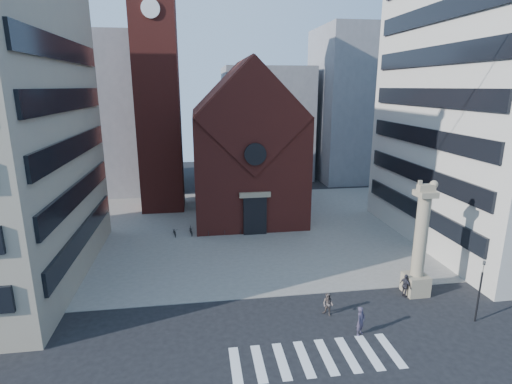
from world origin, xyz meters
TOP-DOWN VIEW (x-y plane):
  - ground at (0.00, 0.00)m, footprint 120.00×120.00m
  - piazza at (0.00, 19.00)m, footprint 46.00×30.00m
  - zebra_crossing at (0.55, -3.00)m, footprint 10.20×3.20m
  - church at (0.00, 25.04)m, footprint 12.00×16.65m
  - campanile at (-10.00, 28.00)m, footprint 5.50×5.50m
  - bg_block_left at (-20.00, 40.00)m, footprint 16.00×14.00m
  - bg_block_mid at (6.00, 45.00)m, footprint 14.00×12.00m
  - bg_block_right at (22.00, 42.00)m, footprint 16.00×14.00m
  - lion_column at (10.01, 3.00)m, footprint 1.63×1.60m
  - traffic_light at (12.00, -1.00)m, footprint 0.13×0.16m
  - pedestrian_0 at (3.93, -1.25)m, footprint 0.82×0.77m
  - pedestrian_1 at (2.64, 1.15)m, footprint 0.96×0.97m
  - pedestrian_2 at (9.00, 2.64)m, footprint 0.69×1.11m
  - scooter_0 at (-8.24, 17.58)m, footprint 0.81×1.65m
  - scooter_1 at (-6.58, 17.58)m, footprint 0.69×1.59m
  - scooter_2 at (-4.92, 17.58)m, footprint 0.81×1.65m
  - scooter_3 at (-3.26, 17.58)m, footprint 0.69×1.59m
  - scooter_4 at (-1.60, 17.58)m, footprint 0.81×1.65m
  - scooter_5 at (0.06, 17.58)m, footprint 0.69×1.59m

SIDE VIEW (x-z plane):
  - ground at x=0.00m, z-range 0.00..0.00m
  - zebra_crossing at x=0.55m, z-range 0.00..0.01m
  - piazza at x=0.00m, z-range 0.00..0.05m
  - scooter_0 at x=-8.24m, z-range 0.05..0.88m
  - scooter_2 at x=-4.92m, z-range 0.05..0.88m
  - scooter_4 at x=-1.60m, z-range 0.05..0.88m
  - scooter_1 at x=-6.58m, z-range 0.05..0.97m
  - scooter_3 at x=-3.26m, z-range 0.05..0.97m
  - scooter_5 at x=0.06m, z-range 0.05..0.97m
  - pedestrian_1 at x=2.64m, z-range 0.00..1.58m
  - pedestrian_2 at x=9.00m, z-range 0.00..1.76m
  - pedestrian_0 at x=3.93m, z-range 0.00..1.87m
  - traffic_light at x=12.00m, z-range 0.14..4.44m
  - lion_column at x=10.01m, z-range -0.88..7.79m
  - church at x=0.00m, z-range -1.02..16.98m
  - bg_block_mid at x=6.00m, z-range 0.00..18.00m
  - bg_block_left at x=-20.00m, z-range 0.00..22.00m
  - bg_block_right at x=22.00m, z-range 0.00..24.00m
  - campanile at x=-10.00m, z-range 0.14..31.34m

